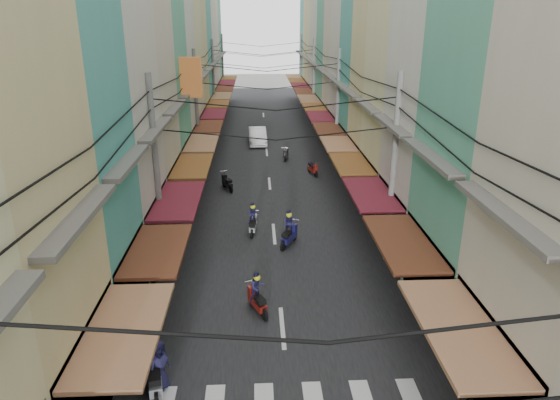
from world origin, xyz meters
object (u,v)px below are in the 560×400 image
object	(u,v)px
bicycle	(450,338)
traffic_sign	(405,243)
white_car	(258,144)
market_umbrella	(517,361)

from	to	relation	value
bicycle	traffic_sign	distance (m)	3.85
white_car	bicycle	bearing A→B (deg)	-79.41
white_car	traffic_sign	bearing A→B (deg)	-79.56
bicycle	market_umbrella	size ratio (longest dim) A/B	0.69
bicycle	traffic_sign	world-z (taller)	traffic_sign
white_car	traffic_sign	xyz separation A→B (m)	(5.54, -24.52, 2.06)
white_car	traffic_sign	distance (m)	25.22
market_umbrella	traffic_sign	xyz separation A→B (m)	(-0.96, 6.80, 0.17)
bicycle	market_umbrella	world-z (taller)	market_umbrella
white_car	market_umbrella	bearing A→B (deg)	-80.55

